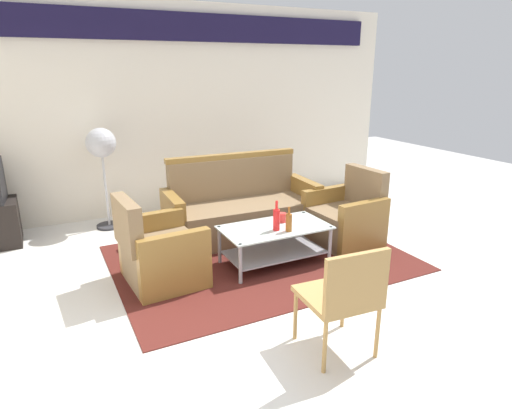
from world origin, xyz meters
TOP-DOWN VIEW (x-y plane):
  - ground_plane at (0.00, 0.00)m, footprint 14.00×14.00m
  - wall_back at (0.00, 3.05)m, footprint 6.52×0.19m
  - rug at (0.04, 0.86)m, footprint 3.01×2.18m
  - couch at (0.13, 1.55)m, footprint 1.82×0.80m
  - armchair_left at (-1.06, 0.81)m, footprint 0.74×0.80m
  - armchair_right at (1.13, 0.82)m, footprint 0.74×0.80m
  - coffee_table at (0.11, 0.68)m, footprint 1.10×0.60m
  - bottle_red at (0.08, 0.59)m, footprint 0.07×0.07m
  - bottle_brown at (0.17, 0.51)m, footprint 0.06×0.06m
  - cup at (0.25, 0.77)m, footprint 0.08×0.08m
  - pedestal_fan at (-1.25, 2.60)m, footprint 0.36×0.36m
  - wicker_chair at (-0.21, -0.87)m, footprint 0.51×0.51m

SIDE VIEW (x-z plane):
  - ground_plane at x=0.00m, z-range 0.00..0.00m
  - rug at x=0.04m, z-range 0.00..0.01m
  - coffee_table at x=0.11m, z-range 0.07..0.47m
  - armchair_left at x=-1.06m, z-range -0.14..0.71m
  - armchair_right at x=1.13m, z-range -0.14..0.71m
  - couch at x=0.13m, z-range -0.16..0.80m
  - cup at x=0.25m, z-range 0.41..0.51m
  - wicker_chair at x=-0.21m, z-range 0.07..0.91m
  - bottle_brown at x=0.17m, z-range 0.38..0.63m
  - bottle_red at x=0.08m, z-range 0.37..0.68m
  - pedestal_fan at x=-1.25m, z-range 0.38..1.65m
  - wall_back at x=0.00m, z-range 0.08..2.88m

